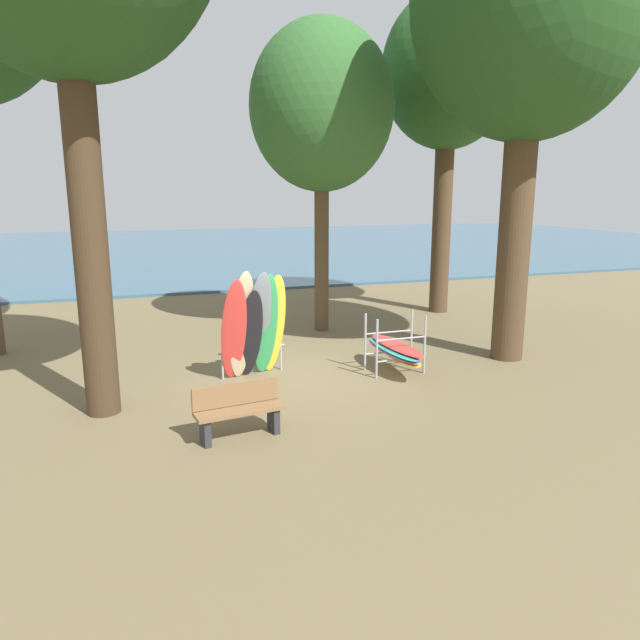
# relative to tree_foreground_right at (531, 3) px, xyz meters

# --- Properties ---
(ground_plane) EXTENTS (80.00, 80.00, 0.00)m
(ground_plane) POSITION_rel_tree_foreground_right_xyz_m (-5.28, 0.14, -7.53)
(ground_plane) COLOR brown
(lake_water) EXTENTS (80.00, 36.00, 0.10)m
(lake_water) POSITION_rel_tree_foreground_right_xyz_m (-5.28, 28.85, -7.48)
(lake_water) COLOR #38607A
(lake_water) RESTS_ON ground
(tree_foreground_right) EXTENTS (4.95, 4.95, 10.48)m
(tree_foreground_right) POSITION_rel_tree_foreground_right_xyz_m (0.00, 0.00, 0.00)
(tree_foreground_right) COLOR #4C3823
(tree_foreground_right) RESTS_ON ground
(tree_mid_behind) EXTENTS (3.73, 3.73, 8.04)m
(tree_mid_behind) POSITION_rel_tree_foreground_right_xyz_m (-3.14, 4.03, -1.68)
(tree_mid_behind) COLOR brown
(tree_mid_behind) RESTS_ON ground
(tree_far_left_back) EXTENTS (3.95, 3.95, 9.52)m
(tree_far_left_back) POSITION_rel_tree_foreground_right_xyz_m (1.21, 5.23, -0.40)
(tree_far_left_back) COLOR #4C3823
(tree_far_left_back) RESTS_ON ground
(leaning_board_pile) EXTENTS (1.49, 0.95, 2.29)m
(leaning_board_pile) POSITION_rel_tree_foreground_right_xyz_m (-5.84, 0.42, -6.46)
(leaning_board_pile) COLOR red
(leaning_board_pile) RESTS_ON ground
(board_storage_rack) EXTENTS (1.15, 2.13, 1.25)m
(board_storage_rack) POSITION_rel_tree_foreground_right_xyz_m (-2.93, -0.13, -7.04)
(board_storage_rack) COLOR #9EA0A5
(board_storage_rack) RESTS_ON ground
(park_bench) EXTENTS (1.44, 0.59, 0.85)m
(park_bench) POSITION_rel_tree_foreground_right_xyz_m (-6.73, -2.40, -7.08)
(park_bench) COLOR #2D2D33
(park_bench) RESTS_ON ground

